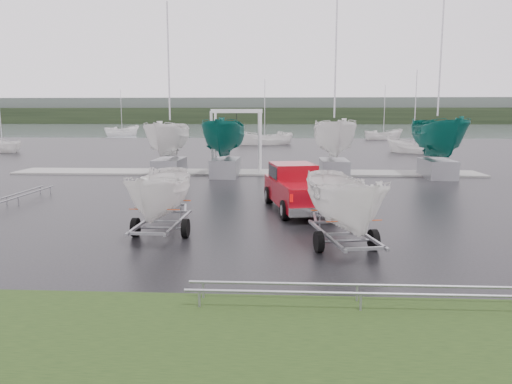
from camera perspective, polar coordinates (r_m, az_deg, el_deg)
name	(u,v)px	position (r m, az deg, el deg)	size (l,w,h in m)	color
ground_plane	(221,212)	(19.72, -4.06, -2.29)	(120.00, 120.00, 0.00)	black
lake	(273,130)	(119.27, 2.00, 7.10)	(300.00, 300.00, 0.00)	slate
grass_verge	(143,333)	(9.37, -12.82, -15.43)	(40.00, 40.00, 0.00)	black
dock	(246,172)	(32.50, -1.19, 2.26)	(30.00, 3.00, 0.12)	gray
treeline	(277,116)	(189.20, 2.45, 8.69)	(300.00, 8.00, 6.00)	black
far_hill	(278,111)	(197.21, 2.49, 9.28)	(300.00, 6.00, 10.00)	#4C5651
pickup_truck	(296,186)	(20.21, 4.60, 0.67)	(2.87, 5.66, 1.80)	maroon
trailer_hitched	(347,155)	(14.10, 10.31, 4.23)	(2.01, 3.76, 5.00)	gray
trailer_parked	(160,154)	(15.78, -10.93, 4.30)	(1.79, 3.62, 4.79)	gray
boat_hoist	(237,132)	(32.35, -2.22, 6.88)	(3.30, 2.18, 4.12)	silver
keelboat_0	(168,118)	(30.99, -10.02, 8.38)	(2.28, 3.20, 10.44)	gray
keelboat_1	(225,112)	(30.60, -3.58, 9.07)	(2.46, 3.20, 7.65)	gray
keelboat_2	(335,113)	(30.34, 9.04, 8.87)	(2.43, 3.20, 10.60)	gray
keelboat_3	(440,110)	(31.87, 20.32, 8.74)	(2.53, 3.20, 10.70)	gray
mast_rack_0	(12,197)	(23.47, -26.10, -0.51)	(0.56, 6.50, 0.06)	gray
mast_rack_2	(359,289)	(10.41, 11.70, -10.81)	(7.00, 0.56, 0.06)	gray
moored_boat_0	(3,152)	(56.67, -26.96, 4.11)	(2.99, 2.98, 10.82)	silver
moored_boat_1	(265,145)	(62.34, 0.99, 5.42)	(3.32, 3.27, 11.60)	silver
moored_boat_2	(413,153)	(51.44, 17.52, 4.27)	(3.12, 3.11, 10.90)	silver
moored_boat_3	(383,139)	(77.47, 14.34, 5.84)	(3.10, 3.06, 11.18)	silver
moored_boat_4	(122,136)	(91.64, -15.03, 6.25)	(3.78, 3.80, 11.57)	silver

